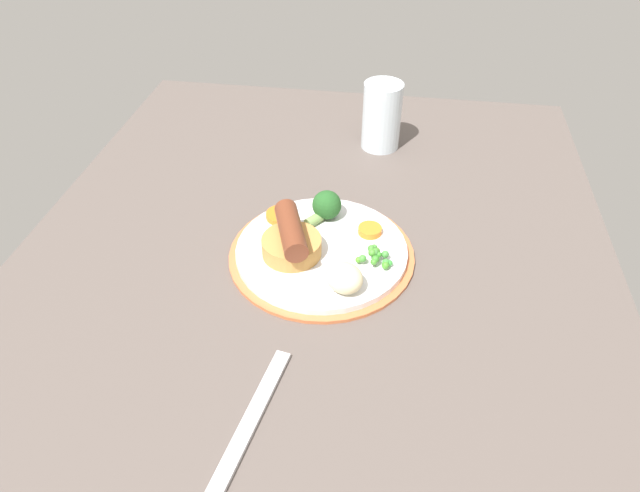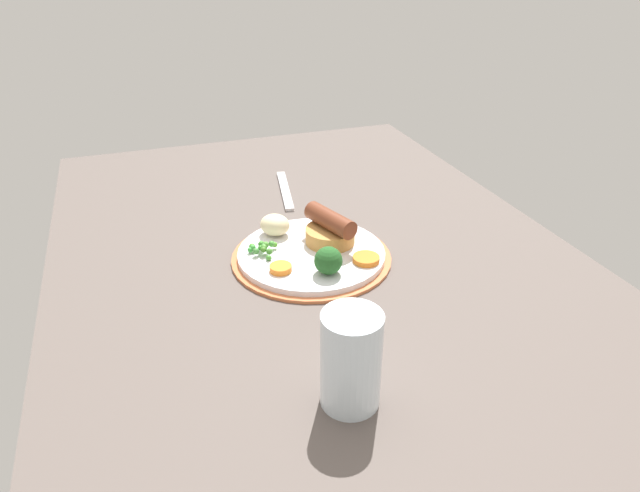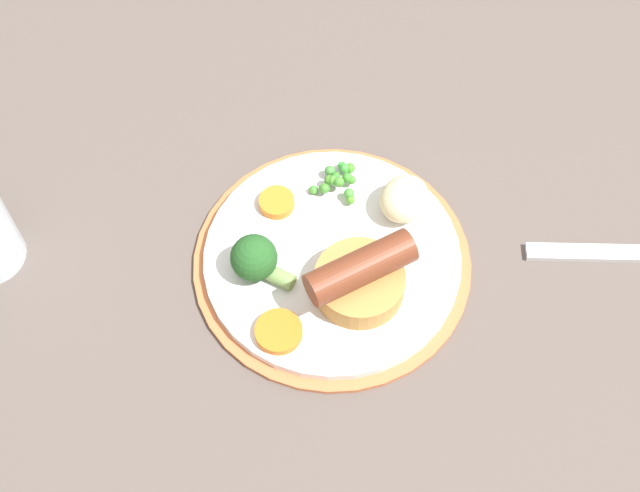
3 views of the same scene
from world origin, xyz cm
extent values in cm
cube|color=#564C47|center=(0.00, 0.00, 1.50)|extent=(110.00, 80.00, 3.00)
cylinder|color=#CC6B3D|center=(4.79, -1.07, 3.25)|extent=(24.60, 24.60, 0.50)
cylinder|color=silver|center=(4.79, -1.07, 3.70)|extent=(22.63, 22.63, 1.40)
cylinder|color=#BC8442|center=(3.08, 2.60, 5.60)|extent=(7.74, 7.74, 2.41)
cylinder|color=#472614|center=(3.08, 2.60, 6.66)|extent=(6.19, 6.19, 0.30)
cylinder|color=brown|center=(3.08, 2.60, 8.30)|extent=(9.84, 5.94, 2.98)
sphere|color=green|center=(2.24, -9.61, 5.19)|extent=(0.92, 0.92, 0.92)
sphere|color=#42873A|center=(3.65, -9.45, 5.30)|extent=(0.99, 0.99, 0.99)
sphere|color=#478B3F|center=(3.27, -8.11, 5.71)|extent=(0.87, 0.87, 0.87)
sphere|color=green|center=(3.46, -8.16, 5.59)|extent=(0.78, 0.78, 0.78)
sphere|color=#448F37|center=(2.34, -6.67, 5.36)|extent=(0.97, 0.97, 0.97)
sphere|color=#489232|center=(3.56, -8.15, 5.65)|extent=(0.95, 0.95, 0.95)
sphere|color=#46832A|center=(3.89, -8.33, 5.50)|extent=(0.92, 0.92, 0.92)
sphere|color=#39872B|center=(2.24, -8.27, 5.57)|extent=(0.97, 0.97, 0.97)
sphere|color=green|center=(2.42, -10.09, 4.99)|extent=(0.79, 0.79, 0.79)
sphere|color=#418A2C|center=(1.88, -8.11, 5.39)|extent=(0.82, 0.82, 0.82)
sphere|color=#3F822E|center=(4.46, -7.59, 5.35)|extent=(0.97, 0.97, 0.97)
sphere|color=#408B28|center=(1.75, -9.60, 5.13)|extent=(0.97, 0.97, 0.97)
sphere|color=#388A29|center=(3.22, -8.64, 5.51)|extent=(0.77, 0.77, 0.77)
sphere|color=#4A9527|center=(2.29, -6.15, 5.11)|extent=(0.80, 0.80, 0.80)
sphere|color=#448B2E|center=(3.10, -7.77, 5.81)|extent=(0.99, 0.99, 0.99)
sphere|color=#428E33|center=(5.39, -7.94, 4.82)|extent=(0.85, 0.85, 0.85)
sphere|color=#235623|center=(11.61, -0.76, 6.44)|extent=(4.08, 4.08, 4.08)
cylinder|color=#7A9E56|center=(9.62, 0.74, 5.11)|extent=(2.89, 2.67, 1.43)
ellipsoid|color=beige|center=(-2.31, -4.87, 6.11)|extent=(6.37, 6.43, 3.42)
cylinder|color=orange|center=(8.89, -7.07, 4.85)|extent=(4.50, 4.50, 0.90)
cylinder|color=orange|center=(10.41, 5.65, 4.81)|extent=(5.52, 5.52, 0.82)
cube|color=silver|center=(-21.35, 2.16, 3.30)|extent=(18.00, 4.77, 0.60)
cylinder|color=silver|center=(34.88, -6.64, 8.62)|extent=(6.44, 6.44, 11.23)
camera|label=1|loc=(-51.91, -9.48, 52.82)|focal=32.00mm
camera|label=2|loc=(77.04, -24.55, 47.54)|focal=32.00mm
camera|label=3|loc=(11.87, 37.16, 71.98)|focal=50.00mm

